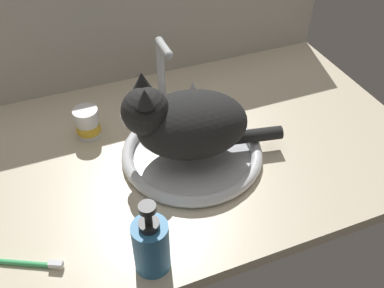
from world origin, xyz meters
TOP-DOWN VIEW (x-y plane):
  - countertop at (0.00, 0.00)cm, footprint 117.20×68.43cm
  - backsplash_wall at (0.00, 35.42)cm, footprint 117.20×2.40cm
  - sink_basin at (2.61, -3.59)cm, footprint 33.01×33.01cm
  - faucet at (2.61, 17.28)cm, footprint 20.79×10.04cm
  - cat at (0.72, -3.21)cm, footprint 36.98×22.05cm
  - soap_pump_bottle at (-14.81, -28.02)cm, footprint 6.59×6.59cm
  - pill_bottle at (-18.26, 13.17)cm, footprint 6.08×6.08cm
  - toothbrush at (-38.36, -18.75)cm, footprint 17.23×9.46cm

SIDE VIEW (x-z plane):
  - countertop at x=0.00cm, z-range 0.00..3.00cm
  - toothbrush at x=-38.36cm, z-range 2.76..4.46cm
  - sink_basin at x=2.61cm, z-range 2.85..5.56cm
  - pill_bottle at x=-18.26cm, z-range 2.72..10.49cm
  - soap_pump_bottle at x=-14.81cm, z-range 0.74..17.39cm
  - faucet at x=2.61cm, z-range 0.46..21.03cm
  - cat at x=0.72cm, z-range 3.75..23.43cm
  - backsplash_wall at x=0.00cm, z-range 0.00..36.55cm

